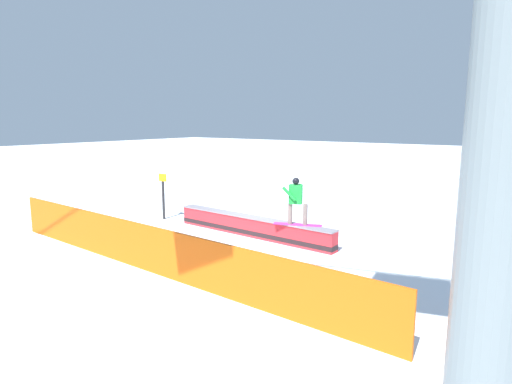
{
  "coord_description": "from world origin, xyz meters",
  "views": [
    {
      "loc": [
        -8.38,
        11.48,
        3.94
      ],
      "look_at": [
        -0.92,
        1.04,
        1.76
      ],
      "focal_mm": 30.01,
      "sensor_mm": 36.0,
      "label": 1
    }
  ],
  "objects": [
    {
      "name": "snowboarder",
      "position": [
        -1.79,
        0.11,
        1.49
      ],
      "size": [
        1.52,
        0.82,
        1.49
      ],
      "color": "#CB2F97",
      "rests_on": "grind_box"
    },
    {
      "name": "safety_fence",
      "position": [
        0.0,
        4.38,
        0.62
      ],
      "size": [
        13.42,
        0.71,
        1.24
      ],
      "primitive_type": "cube",
      "rotation": [
        0.0,
        0.0,
        -0.05
      ],
      "color": "#F05D10",
      "rests_on": "ground_plane"
    },
    {
      "name": "grind_box",
      "position": [
        0.0,
        0.0,
        0.31
      ],
      "size": [
        6.37,
        0.78,
        0.68
      ],
      "color": "red",
      "rests_on": "ground_plane"
    },
    {
      "name": "ground_plane",
      "position": [
        0.0,
        0.0,
        0.0
      ],
      "size": [
        120.0,
        120.0,
        0.0
      ],
      "primitive_type": "plane",
      "color": "white"
    },
    {
      "name": "trail_marker",
      "position": [
        4.37,
        0.0,
        0.98
      ],
      "size": [
        0.4,
        0.1,
        1.83
      ],
      "color": "#262628",
      "rests_on": "ground_plane"
    }
  ]
}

